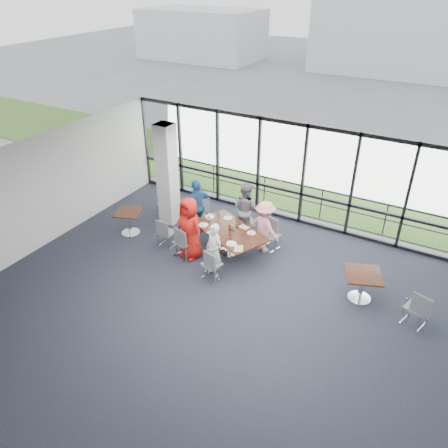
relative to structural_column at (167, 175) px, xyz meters
The scene contains 40 objects.
floor 4.96m from the structural_column, 39.81° to the right, with size 12.00×10.00×0.02m, color #1E202D.
ceiling 4.95m from the structural_column, 39.81° to the right, with size 12.00×10.00×0.04m, color white.
wall_left 3.84m from the structural_column, 128.66° to the right, with size 0.10×10.00×3.20m, color silver.
curtain_wall_back 4.12m from the structural_column, 29.05° to the left, with size 12.00×0.10×3.20m, color white.
structural_column is the anchor object (origin of this frame).
apron 8.04m from the structural_column, 62.78° to the left, with size 80.00×70.00×0.02m, color slate.
grass_strip 6.36m from the structural_column, 54.25° to the left, with size 80.00×5.00×0.01m, color #2F541A.
hangar_aux 28.85m from the structural_column, 119.94° to the left, with size 10.00×6.00×4.00m, color silver.
guard_rail 4.57m from the structural_column, 35.84° to the left, with size 0.06×0.06×12.00m, color #2D2D33.
main_table 2.76m from the structural_column, 14.32° to the right, with size 2.44×1.96×0.75m.
side_table_left 1.68m from the structural_column, 117.67° to the right, with size 0.97×0.97×0.75m.
side_table_right 6.40m from the structural_column, ahead, with size 1.08×1.08×0.75m.
diner_near_left 2.23m from the structural_column, 38.76° to the right, with size 0.89×0.58×1.81m, color red.
diner_near_right 3.28m from the structural_column, 32.93° to the right, with size 0.55×0.40×1.51m, color silver.
diner_far_left 2.59m from the structural_column, 11.29° to the left, with size 0.83×0.51×1.71m, color slate.
diner_far_right 3.41m from the structural_column, ahead, with size 1.00×0.52×1.55m, color pink.
diner_end 1.35m from the structural_column, ahead, with size 1.01×0.55×1.73m, color #215389.
chair_main_nl 2.35m from the structural_column, 43.43° to the right, with size 0.46×0.46×0.94m, color slate, non-canonical shape.
chair_main_nr 3.50m from the structural_column, 35.32° to the right, with size 0.44×0.44×0.89m, color slate, non-canonical shape.
chair_main_fl 2.79m from the structural_column, 10.56° to the left, with size 0.46×0.46×0.93m, color slate, non-canonical shape.
chair_main_fr 3.63m from the structural_column, ahead, with size 0.42×0.42×0.86m, color slate, non-canonical shape.
chair_main_end 1.48m from the structural_column, ahead, with size 0.48×0.48×0.98m, color slate, non-canonical shape.
chair_spare_la 1.84m from the structural_column, 57.82° to the right, with size 0.43×0.43×0.89m, color slate, non-canonical shape.
chair_spare_lb 1.22m from the structural_column, 135.17° to the left, with size 0.45×0.45×0.91m, color slate, non-canonical shape.
chair_spare_r 7.73m from the structural_column, ahead, with size 0.46×0.46×0.95m, color slate, non-canonical shape.
plate_nl 2.08m from the structural_column, 23.90° to the right, with size 0.27×0.27×0.01m, color white.
plate_nr 3.26m from the structural_column, 22.93° to the right, with size 0.28×0.28×0.01m, color white.
plate_fl 2.31m from the structural_column, ahead, with size 0.25×0.25×0.01m, color white.
plate_fr 3.26m from the structural_column, ahead, with size 0.23×0.23×0.01m, color white.
plate_end 1.88m from the structural_column, ahead, with size 0.27×0.27×0.01m, color white.
tumbler_a 2.42m from the structural_column, 20.37° to the right, with size 0.07×0.07×0.15m, color white.
tumbler_b 3.03m from the structural_column, 20.63° to the right, with size 0.07×0.07×0.13m, color white.
tumbler_c 2.77m from the structural_column, ahead, with size 0.07×0.07×0.15m, color white.
tumbler_d 2.01m from the structural_column, 16.75° to the right, with size 0.08×0.08×0.15m, color white.
menu_a 2.55m from the structural_column, 24.54° to the right, with size 0.30×0.21×0.00m, color silver.
menu_b 3.54m from the structural_column, 22.77° to the right, with size 0.32×0.23×0.00m, color silver.
menu_c 2.94m from the structural_column, ahead, with size 0.28×0.19×0.00m, color silver.
condiment_caddy 2.78m from the structural_column, 13.34° to the right, with size 0.10×0.07×0.04m, color black.
ketchup_bottle 2.69m from the structural_column, 13.88° to the right, with size 0.06×0.06×0.18m, color #B40F0E.
green_bottle 2.80m from the structural_column, 14.17° to the right, with size 0.05×0.05×0.20m, color #22793B.
Camera 1 is at (3.88, -6.70, 7.05)m, focal length 35.00 mm.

